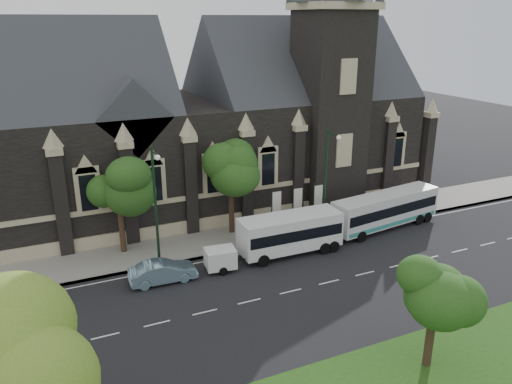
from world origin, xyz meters
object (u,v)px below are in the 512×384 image
banner_flag_left (275,207)px  tree_park_east (437,284)px  tree_walk_right (232,166)px  box_trailer (220,258)px  street_lamp_near (327,176)px  shuttle_bus (290,232)px  car_far_red (28,298)px  tree_walk_left (120,181)px  tour_coach (386,209)px  banner_flag_center (296,204)px  tree_park_near (46,337)px  sedan (163,272)px  street_lamp_mid (156,201)px  banner_flag_right (316,200)px

banner_flag_left → tree_park_east: bearing=-90.3°
tree_walk_right → box_trailer: size_ratio=2.46×
street_lamp_near → shuttle_bus: size_ratio=1.12×
tree_walk_right → shuttle_bus: size_ratio=0.97×
tree_park_east → car_far_red: size_ratio=1.75×
tree_walk_left → tour_coach: bearing=-12.0°
banner_flag_center → box_trailer: banner_flag_center is taller
tree_park_east → banner_flag_left: (0.11, 18.32, -2.24)m
tree_park_near → tour_coach: size_ratio=0.80×
banner_flag_left → sedan: 11.56m
sedan → tree_walk_right: bearing=-50.1°
box_trailer → street_lamp_mid: bearing=154.9°
street_lamp_near → shuttle_bus: (-4.28, -1.89, -3.34)m
banner_flag_center → banner_flag_right: 2.00m
tree_park_east → shuttle_bus: tree_park_east is taller
tree_park_east → tree_walk_right: bearing=98.4°
tree_walk_left → shuttle_bus: size_ratio=0.95×
street_lamp_near → car_far_red: bearing=-175.4°
banner_flag_left → sedan: size_ratio=0.87×
tree_walk_left → sedan: (1.43, -5.90, -4.97)m
tree_park_east → tree_walk_left: 23.36m
banner_flag_left → car_far_red: banner_flag_left is taller
tree_walk_right → shuttle_bus: bearing=-65.5°
banner_flag_right → box_trailer: (-10.46, -4.25, -1.44)m
shuttle_bus → box_trailer: 5.97m
tour_coach → sedan: size_ratio=2.33×
street_lamp_near → tour_coach: 6.54m
banner_flag_right → tree_walk_left: bearing=174.0°
tree_walk_right → banner_flag_right: 8.05m
shuttle_bus → box_trailer: shuttle_bus is taller
street_lamp_mid → banner_flag_left: size_ratio=2.25×
tree_walk_left → car_far_red: (-7.09, -5.45, -5.12)m
car_far_red → banner_flag_left: bearing=-85.2°
street_lamp_near → tree_park_near: bearing=-143.9°
tree_walk_right → banner_flag_center: 6.36m
tree_park_east → banner_flag_center: 18.58m
tree_park_east → banner_flag_right: tree_park_east is taller
banner_flag_left → banner_flag_right: (4.00, 0.00, 0.00)m
tree_walk_left → banner_flag_center: size_ratio=1.91×
tree_park_east → street_lamp_mid: size_ratio=0.70×
sedan → car_far_red: (-8.52, 0.45, -0.15)m
banner_flag_left → street_lamp_mid: bearing=-169.5°
tree_park_east → shuttle_bus: bearing=91.8°
tree_walk_right → banner_flag_right: size_ratio=1.95×
tree_walk_left → banner_flag_right: tree_walk_left is taller
street_lamp_near → tree_walk_right: bearing=151.9°
tree_park_near → shuttle_bus: (17.49, 13.97, -4.64)m
street_lamp_near → car_far_red: 23.39m
tour_coach → shuttle_bus: (-9.77, -0.97, 0.09)m
tour_coach → box_trailer: tour_coach is taller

